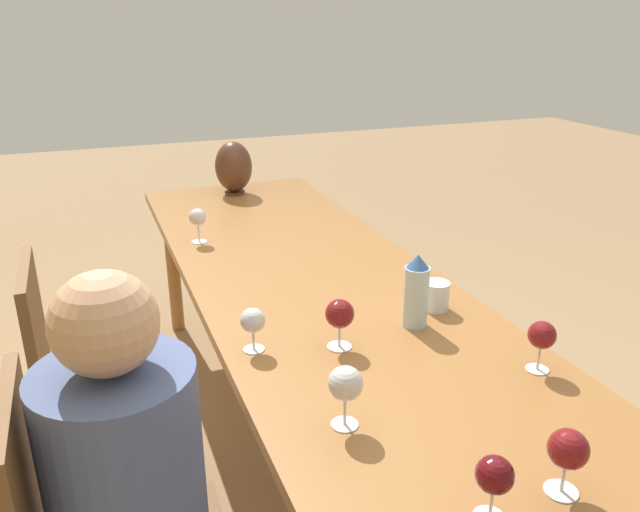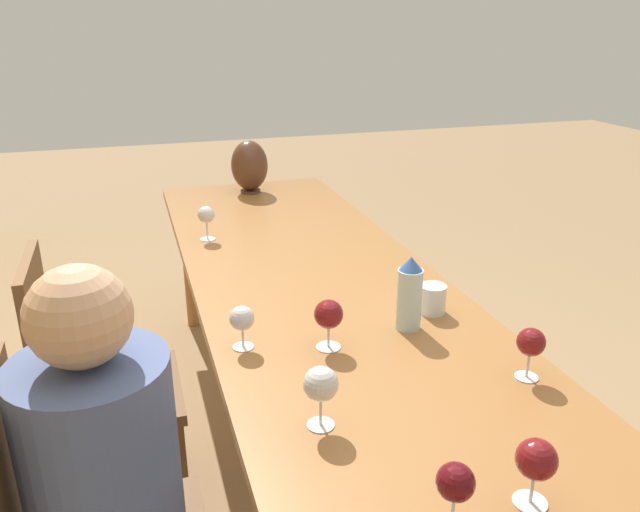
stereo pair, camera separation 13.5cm
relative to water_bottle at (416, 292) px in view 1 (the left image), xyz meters
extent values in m
plane|color=#937551|center=(0.30, 0.15, -0.89)|extent=(14.00, 14.00, 0.00)
cube|color=#936033|center=(0.30, 0.15, -0.13)|extent=(3.10, 0.87, 0.04)
cylinder|color=#936033|center=(1.75, -0.19, -0.52)|extent=(0.07, 0.07, 0.74)
cylinder|color=#936033|center=(1.75, 0.48, -0.52)|extent=(0.07, 0.07, 0.74)
cylinder|color=#ADCCD6|center=(0.00, 0.00, -0.02)|extent=(0.08, 0.08, 0.19)
cone|color=#33599E|center=(0.00, 0.00, 0.10)|extent=(0.07, 0.07, 0.04)
cylinder|color=silver|center=(0.07, -0.12, -0.07)|extent=(0.08, 0.08, 0.09)
cylinder|color=#4C2D1E|center=(1.65, 0.14, -0.10)|extent=(0.10, 0.10, 0.01)
ellipsoid|color=#4C2D1E|center=(1.65, 0.14, 0.03)|extent=(0.19, 0.19, 0.26)
cylinder|color=silver|center=(-0.38, 0.39, -0.11)|extent=(0.06, 0.06, 0.00)
cylinder|color=silver|center=(-0.38, 0.39, -0.07)|extent=(0.01, 0.01, 0.07)
sphere|color=silver|center=(-0.38, 0.39, 0.00)|extent=(0.08, 0.08, 0.08)
cylinder|color=silver|center=(-0.34, -0.18, -0.11)|extent=(0.06, 0.06, 0.00)
cylinder|color=silver|center=(-0.34, -0.18, -0.07)|extent=(0.01, 0.01, 0.07)
sphere|color=maroon|center=(-0.34, -0.18, -0.01)|extent=(0.07, 0.07, 0.07)
cylinder|color=silver|center=(0.03, 0.49, -0.11)|extent=(0.06, 0.06, 0.00)
cylinder|color=silver|center=(0.03, 0.49, -0.08)|extent=(0.01, 0.01, 0.06)
sphere|color=silver|center=(0.03, 0.49, -0.02)|extent=(0.07, 0.07, 0.07)
cylinder|color=silver|center=(0.97, 0.46, -0.11)|extent=(0.07, 0.07, 0.00)
cylinder|color=silver|center=(0.97, 0.46, -0.07)|extent=(0.01, 0.01, 0.08)
sphere|color=silver|center=(0.97, 0.46, 0.00)|extent=(0.07, 0.07, 0.07)
cylinder|color=silver|center=(-0.04, 0.26, -0.11)|extent=(0.07, 0.07, 0.00)
cylinder|color=silver|center=(-0.04, 0.26, -0.07)|extent=(0.01, 0.01, 0.07)
sphere|color=maroon|center=(-0.04, 0.26, -0.01)|extent=(0.08, 0.08, 0.08)
cylinder|color=silver|center=(-0.74, 0.25, -0.07)|extent=(0.01, 0.01, 0.07)
sphere|color=#510C14|center=(-0.74, 0.25, -0.01)|extent=(0.07, 0.07, 0.07)
cylinder|color=silver|center=(-0.73, 0.08, -0.11)|extent=(0.07, 0.07, 0.00)
cylinder|color=silver|center=(-0.73, 0.08, -0.08)|extent=(0.01, 0.01, 0.07)
sphere|color=maroon|center=(-0.73, 0.08, -0.01)|extent=(0.08, 0.08, 0.08)
cube|color=brown|center=(-0.30, 1.08, -0.17)|extent=(0.40, 0.03, 0.50)
cube|color=brown|center=(0.42, 0.88, -0.44)|extent=(0.44, 0.44, 0.04)
cube|color=brown|center=(0.42, 1.08, -0.17)|extent=(0.40, 0.03, 0.50)
cylinder|color=brown|center=(0.23, 0.69, -0.68)|extent=(0.04, 0.04, 0.43)
cylinder|color=brown|center=(0.61, 0.69, -0.68)|extent=(0.04, 0.04, 0.43)
cylinder|color=brown|center=(0.23, 1.07, -0.68)|extent=(0.04, 0.04, 0.43)
cylinder|color=brown|center=(0.61, 1.07, -0.68)|extent=(0.04, 0.04, 0.43)
cylinder|color=#475684|center=(-0.30, 0.88, -0.16)|extent=(0.34, 0.34, 0.52)
sphere|color=tan|center=(-0.30, 0.88, 0.20)|extent=(0.21, 0.21, 0.21)
camera|label=1|loc=(-1.47, 0.88, 0.77)|focal=35.00mm
camera|label=2|loc=(-1.51, 0.75, 0.77)|focal=35.00mm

